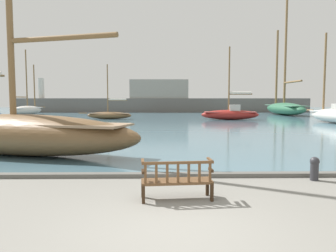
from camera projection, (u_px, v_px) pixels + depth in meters
ground_plane at (175, 229)px, 5.79m from camera, size 160.00×160.00×0.00m
harbor_water at (164, 114)px, 49.63m from camera, size 100.00×80.00×0.08m
quay_edge_kerb at (170, 175)px, 9.62m from camera, size 40.00×0.30×0.12m
park_bench at (177, 179)px, 7.41m from camera, size 1.64×0.66×0.92m
sailboat_distant_harbor at (109, 115)px, 36.24m from camera, size 6.03×1.84×6.01m
sailboat_centre_channel at (285, 106)px, 45.94m from camera, size 3.24×11.81×17.18m
sailboat_outer_starboard at (19, 131)px, 12.95m from camera, size 10.56×5.43×12.89m
sailboat_mid_port at (27, 110)px, 44.88m from camera, size 2.84×8.08×8.90m
sailboat_nearest_starboard at (230, 113)px, 35.00m from camera, size 6.21×1.90×7.73m
mooring_bollard at (314, 167)px, 9.19m from camera, size 0.26×0.26×0.67m
far_breakwater at (162, 102)px, 55.32m from camera, size 48.97×2.40×5.78m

